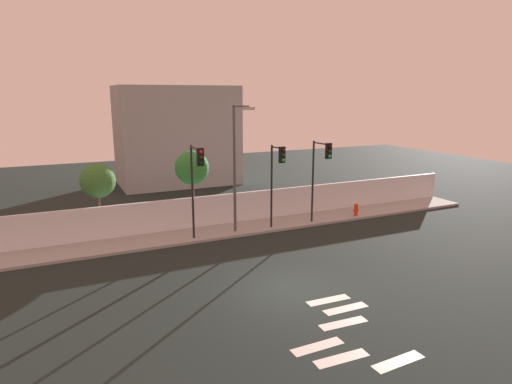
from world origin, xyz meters
TOP-DOWN VIEW (x-y plane):
  - ground_plane at (0.00, 0.00)m, footprint 80.00×80.00m
  - sidewalk at (0.00, 8.20)m, footprint 36.00×2.40m
  - perimeter_wall at (0.00, 9.49)m, footprint 36.00×0.18m
  - crosswalk_marking at (0.19, -3.67)m, footprint 4.14×4.77m
  - traffic_light_left at (-1.66, 6.77)m, footprint 0.34×1.76m
  - traffic_light_center at (5.93, 6.80)m, footprint 0.35×1.68m
  - traffic_light_right at (3.16, 7.04)m, footprint 0.40×1.21m
  - street_lamp_curbside at (0.88, 7.54)m, footprint 0.63×1.75m
  - fire_hydrant at (9.18, 7.48)m, footprint 0.44×0.26m
  - roadside_tree_leftmost at (-6.13, 11.01)m, footprint 1.96×1.96m
  - roadside_tree_midleft at (-0.64, 11.01)m, footprint 2.07×2.07m
  - low_building_distant at (1.77, 23.49)m, footprint 10.11×6.00m

SIDE VIEW (x-z plane):
  - ground_plane at x=0.00m, z-range 0.00..0.00m
  - crosswalk_marking at x=0.19m, z-range 0.00..0.01m
  - sidewalk at x=0.00m, z-range 0.00..0.15m
  - fire_hydrant at x=9.18m, z-range 0.18..1.00m
  - perimeter_wall at x=0.00m, z-range 0.15..1.95m
  - roadside_tree_leftmost at x=-6.13m, z-range 1.04..5.11m
  - roadside_tree_midleft at x=-0.64m, z-range 1.18..5.67m
  - traffic_light_right at x=3.16m, z-range 1.25..6.11m
  - traffic_light_center at x=5.93m, z-range 1.29..6.28m
  - traffic_light_left at x=-1.66m, z-range 1.32..6.42m
  - low_building_distant at x=1.77m, z-range 0.00..8.56m
  - street_lamp_curbside at x=0.88m, z-range 0.75..7.87m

